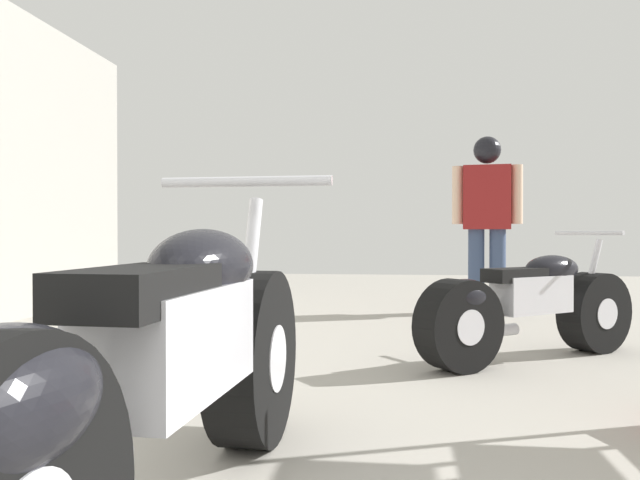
{
  "coord_description": "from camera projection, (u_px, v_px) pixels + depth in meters",
  "views": [
    {
      "loc": [
        0.54,
        0.03,
        0.82
      ],
      "look_at": [
        0.14,
        3.43,
        0.78
      ],
      "focal_mm": 35.97,
      "sensor_mm": 36.0,
      "label": 1
    }
  ],
  "objects": [
    {
      "name": "ground_plane",
      "position": [
        301.0,
        373.0,
        3.71
      ],
      "size": [
        17.74,
        17.74,
        0.0
      ],
      "primitive_type": "plane",
      "color": "#A8A399"
    },
    {
      "name": "mechanic_in_blue",
      "position": [
        487.0,
        207.0,
        6.56
      ],
      "size": [
        0.71,
        0.32,
        1.8
      ],
      "color": "#384766",
      "rests_on": "ground_plane"
    },
    {
      "name": "motorcycle_maroon_cruiser",
      "position": [
        165.0,
        379.0,
        1.66
      ],
      "size": [
        0.65,
        2.2,
        1.02
      ],
      "color": "black",
      "rests_on": "ground_plane"
    },
    {
      "name": "motorcycle_black_naked",
      "position": [
        528.0,
        308.0,
        4.05
      ],
      "size": [
        1.54,
        1.23,
        0.83
      ],
      "color": "black",
      "rests_on": "ground_plane"
    }
  ]
}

